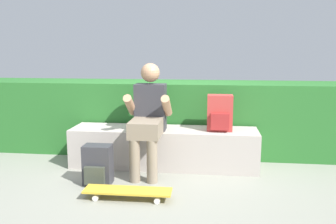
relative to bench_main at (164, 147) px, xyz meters
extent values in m
plane|color=gray|center=(0.00, -0.40, -0.22)|extent=(24.00, 24.00, 0.00)
cube|color=#B0A69C|center=(0.00, 0.00, 0.00)|extent=(2.13, 0.49, 0.45)
cube|color=#333338|center=(-0.14, -0.07, 0.48)|extent=(0.34, 0.22, 0.52)
sphere|color=tan|center=(-0.14, -0.07, 0.87)|extent=(0.21, 0.21, 0.21)
cube|color=gray|center=(-0.14, -0.38, 0.31)|extent=(0.32, 0.40, 0.17)
cylinder|color=gray|center=(-0.23, -0.53, 0.00)|extent=(0.11, 0.11, 0.45)
cylinder|color=gray|center=(-0.05, -0.53, 0.00)|extent=(0.11, 0.11, 0.45)
cylinder|color=tan|center=(-0.34, -0.21, 0.52)|extent=(0.09, 0.33, 0.27)
cylinder|color=tan|center=(0.06, -0.21, 0.52)|extent=(0.09, 0.33, 0.27)
cube|color=gold|center=(-0.20, -0.97, -0.14)|extent=(0.80, 0.21, 0.02)
cylinder|color=silver|center=(0.08, -0.89, -0.20)|extent=(0.05, 0.03, 0.05)
cylinder|color=silver|center=(0.08, -1.04, -0.20)|extent=(0.05, 0.03, 0.05)
cylinder|color=silver|center=(-0.48, -0.90, -0.20)|extent=(0.05, 0.03, 0.05)
cylinder|color=silver|center=(-0.48, -1.05, -0.20)|extent=(0.05, 0.03, 0.05)
cube|color=#B23833|center=(0.63, 0.00, 0.42)|extent=(0.28, 0.18, 0.40)
cube|color=maroon|center=(0.63, -0.11, 0.34)|extent=(0.20, 0.05, 0.18)
cube|color=#333338|center=(-0.59, -0.62, -0.02)|extent=(0.28, 0.18, 0.40)
cube|color=#3B4134|center=(-0.59, -0.74, -0.10)|extent=(0.20, 0.05, 0.18)
cube|color=#286828|center=(0.05, 0.65, 0.24)|extent=(5.72, 0.74, 0.93)
camera|label=1|loc=(0.53, -3.98, 1.12)|focal=38.32mm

